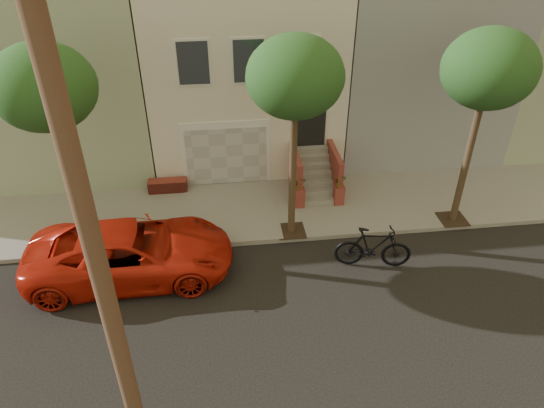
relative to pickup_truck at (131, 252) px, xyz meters
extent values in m
plane|color=black|center=(3.86, -2.58, -0.81)|extent=(90.00, 90.00, 0.00)
cube|color=gray|center=(3.86, 2.77, -0.73)|extent=(40.00, 3.70, 0.15)
cube|color=beige|center=(3.86, 8.62, 2.84)|extent=(7.00, 8.00, 7.00)
cube|color=gray|center=(-2.94, 8.62, 2.84)|extent=(6.50, 8.00, 7.00)
cube|color=gray|center=(10.66, 8.62, 2.84)|extent=(6.50, 8.00, 7.00)
cube|color=silver|center=(2.96, 4.64, 0.59)|extent=(3.20, 0.12, 2.50)
cube|color=#B3B2AE|center=(2.96, 4.58, 0.49)|extent=(2.90, 0.06, 2.20)
cube|color=gray|center=(2.96, 2.77, -0.65)|extent=(3.20, 3.70, 0.02)
cube|color=maroon|center=(0.76, 4.32, -0.44)|extent=(1.40, 0.45, 0.44)
cube|color=black|center=(6.06, 4.59, 1.74)|extent=(1.00, 0.06, 2.00)
cube|color=#3F4751|center=(2.06, 4.59, 3.94)|extent=(1.00, 0.06, 1.40)
cube|color=silver|center=(2.06, 4.61, 3.94)|extent=(1.15, 0.05, 1.55)
cube|color=#3F4751|center=(3.86, 4.59, 3.94)|extent=(1.00, 0.06, 1.40)
cube|color=silver|center=(3.86, 4.61, 3.94)|extent=(1.15, 0.05, 1.55)
cube|color=#3F4751|center=(5.66, 4.59, 3.94)|extent=(1.00, 0.06, 1.40)
cube|color=silver|center=(5.66, 4.61, 3.94)|extent=(1.15, 0.05, 1.55)
cube|color=gray|center=(6.06, 2.80, -0.56)|extent=(1.20, 0.28, 0.20)
cube|color=gray|center=(6.06, 3.08, -0.36)|extent=(1.20, 0.28, 0.20)
cube|color=gray|center=(6.06, 3.36, -0.16)|extent=(1.20, 0.28, 0.20)
cube|color=gray|center=(6.06, 3.64, 0.04)|extent=(1.20, 0.28, 0.20)
cube|color=gray|center=(6.06, 3.92, 0.24)|extent=(1.20, 0.28, 0.20)
cube|color=gray|center=(6.06, 4.20, 0.44)|extent=(1.20, 0.28, 0.20)
cube|color=gray|center=(6.06, 4.48, 0.64)|extent=(1.20, 0.28, 0.20)
cube|color=brown|center=(5.36, 3.64, 0.14)|extent=(0.18, 1.96, 1.60)
cube|color=brown|center=(6.76, 3.64, 0.14)|extent=(0.18, 1.96, 1.60)
cube|color=brown|center=(5.36, 2.76, -0.31)|extent=(0.35, 0.35, 0.70)
imported|color=#1F4418|center=(5.36, 2.76, 0.27)|extent=(0.40, 0.35, 0.45)
cube|color=brown|center=(6.76, 2.76, -0.31)|extent=(0.35, 0.35, 0.70)
imported|color=#1F4418|center=(6.76, 2.76, 0.27)|extent=(0.41, 0.35, 0.45)
cube|color=#2D2116|center=(-1.64, 1.32, -0.65)|extent=(0.90, 0.90, 0.02)
cylinder|color=#3C2D1B|center=(-1.64, 1.32, 1.44)|extent=(0.22, 0.22, 4.20)
ellipsoid|color=#1F4418|center=(-1.64, 1.32, 4.49)|extent=(2.70, 2.57, 2.29)
cube|color=#2D2116|center=(4.86, 1.32, -0.65)|extent=(0.90, 0.90, 0.02)
cylinder|color=#3C2D1B|center=(4.86, 1.32, 1.44)|extent=(0.22, 0.22, 4.20)
ellipsoid|color=#1F4418|center=(4.86, 1.32, 4.49)|extent=(2.70, 2.57, 2.29)
cube|color=#2D2116|center=(10.36, 1.32, -0.65)|extent=(0.90, 0.90, 0.02)
cylinder|color=#3C2D1B|center=(10.36, 1.32, 1.44)|extent=(0.22, 0.22, 4.20)
ellipsoid|color=#1F4418|center=(10.36, 1.32, 4.49)|extent=(2.70, 2.57, 2.29)
cylinder|color=#472F21|center=(0.86, -5.78, 4.19)|extent=(0.30, 0.30, 10.00)
imported|color=red|center=(0.00, 0.00, 0.00)|extent=(5.85, 2.79, 1.61)
imported|color=black|center=(7.01, -0.47, -0.13)|extent=(2.34, 1.03, 1.36)
camera|label=1|loc=(2.68, -11.45, 8.97)|focal=32.68mm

